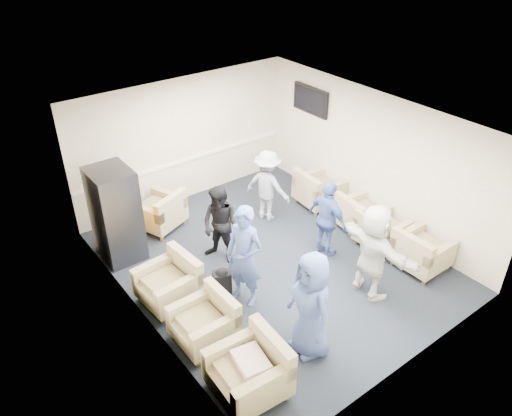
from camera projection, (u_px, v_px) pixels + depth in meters
floor at (272, 262)px, 9.16m from camera, size 6.00×6.00×0.00m
ceiling at (275, 124)px, 7.74m from camera, size 6.00×6.00×0.00m
back_wall at (184, 141)px, 10.49m from camera, size 5.00×0.02×2.70m
front_wall at (419, 293)px, 6.42m from camera, size 5.00×0.02×2.70m
left_wall at (138, 252)px, 7.17m from camera, size 0.02×6.00×2.70m
right_wall at (373, 159)px, 9.74m from camera, size 0.02×6.00×2.70m
chair_rail at (186, 160)px, 10.71m from camera, size 4.98×0.04×0.06m
tv at (310, 100)px, 10.56m from camera, size 0.10×1.00×0.58m
armchair_left_near at (252, 372)px, 6.57m from camera, size 0.97×0.97×0.73m
armchair_left_mid at (207, 323)px, 7.38m from camera, size 0.83×0.83×0.66m
armchair_left_far at (171, 284)px, 8.11m from camera, size 0.93×0.93×0.69m
armchair_right_near at (420, 253)px, 8.83m from camera, size 0.85×0.85×0.67m
armchair_right_midnear at (380, 232)px, 9.41m from camera, size 0.81×0.81×0.64m
armchair_right_midfar at (359, 216)px, 9.89m from camera, size 0.90×0.90×0.65m
armchair_right_far at (317, 191)px, 10.70m from camera, size 0.92×0.92×0.68m
armchair_corner at (161, 213)px, 9.95m from camera, size 1.11×1.11×0.68m
vending_machine at (116, 214)px, 8.89m from camera, size 0.72×0.84×1.77m
backpack at (222, 280)px, 8.31m from camera, size 0.36×0.31×0.51m
pillow at (251, 362)px, 6.47m from camera, size 0.46×0.56×0.14m
person_front_left at (311, 305)px, 6.94m from camera, size 0.68×0.91×1.71m
person_mid_left at (244, 257)px, 7.84m from camera, size 0.63×0.75×1.77m
person_back_left at (221, 225)px, 8.84m from camera, size 0.80×0.89×1.49m
person_back_right at (268, 186)px, 10.03m from camera, size 0.88×1.12×1.52m
person_mid_right at (327, 219)px, 8.99m from camera, size 0.38×0.89×1.51m
person_front_right at (373, 251)px, 8.01m from camera, size 0.57×1.60×1.70m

